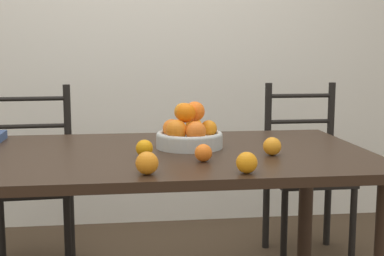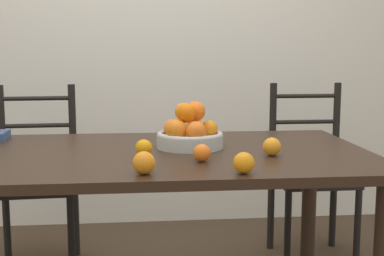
{
  "view_description": "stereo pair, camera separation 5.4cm",
  "coord_description": "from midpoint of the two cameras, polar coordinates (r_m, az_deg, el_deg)",
  "views": [
    {
      "loc": [
        -0.11,
        -2.06,
        1.18
      ],
      "look_at": [
        0.16,
        -0.01,
        0.87
      ],
      "focal_mm": 50.0,
      "sensor_mm": 36.0,
      "label": 1
    },
    {
      "loc": [
        -0.05,
        -2.06,
        1.18
      ],
      "look_at": [
        0.16,
        -0.01,
        0.87
      ],
      "focal_mm": 50.0,
      "sensor_mm": 36.0,
      "label": 2
    }
  ],
  "objects": [
    {
      "name": "chair_right",
      "position": [
        3.1,
        13.04,
        -5.09
      ],
      "size": [
        0.42,
        0.4,
        0.98
      ],
      "rotation": [
        0.0,
        0.0,
        -0.0
      ],
      "color": "black",
      "rests_on": "ground_plane"
    },
    {
      "name": "orange_loose_2",
      "position": [
        2.0,
        -4.39,
        -2.14
      ],
      "size": [
        0.06,
        0.06,
        0.06
      ],
      "color": "orange",
      "rests_on": "dining_table"
    },
    {
      "name": "wall_back",
      "position": [
        3.59,
        -4.61,
        10.35
      ],
      "size": [
        8.0,
        0.06,
        2.6
      ],
      "color": "silver",
      "rests_on": "ground_plane"
    },
    {
      "name": "orange_loose_0",
      "position": [
        1.72,
        -4.25,
        -3.73
      ],
      "size": [
        0.07,
        0.07,
        0.07
      ],
      "color": "orange",
      "rests_on": "dining_table"
    },
    {
      "name": "dining_table",
      "position": [
        2.12,
        -3.51,
        -5.09
      ],
      "size": [
        1.71,
        0.96,
        0.78
      ],
      "color": "black",
      "rests_on": "ground_plane"
    },
    {
      "name": "orange_loose_3",
      "position": [
        1.91,
        1.89,
        -2.67
      ],
      "size": [
        0.06,
        0.06,
        0.06
      ],
      "color": "orange",
      "rests_on": "dining_table"
    },
    {
      "name": "orange_loose_4",
      "position": [
        2.04,
        9.28,
        -1.98
      ],
      "size": [
        0.07,
        0.07,
        0.07
      ],
      "color": "orange",
      "rests_on": "dining_table"
    },
    {
      "name": "orange_loose_1",
      "position": [
        1.73,
        6.44,
        -3.72
      ],
      "size": [
        0.07,
        0.07,
        0.07
      ],
      "color": "orange",
      "rests_on": "dining_table"
    },
    {
      "name": "fruit_bowl",
      "position": [
        2.17,
        0.44,
        -0.5
      ],
      "size": [
        0.27,
        0.27,
        0.19
      ],
      "color": "#B2B7B2",
      "rests_on": "dining_table"
    },
    {
      "name": "chair_left",
      "position": [
        2.98,
        -15.76,
        -5.72
      ],
      "size": [
        0.44,
        0.42,
        0.98
      ],
      "rotation": [
        0.0,
        0.0,
        0.05
      ],
      "color": "black",
      "rests_on": "ground_plane"
    }
  ]
}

